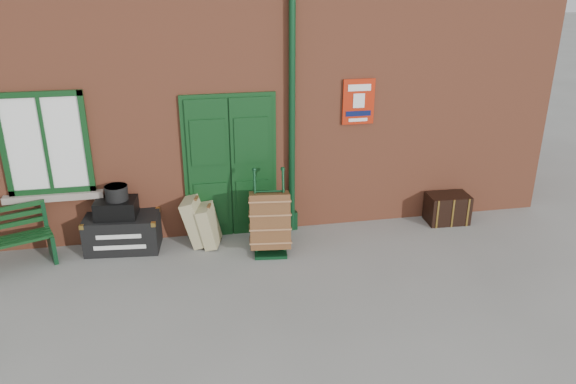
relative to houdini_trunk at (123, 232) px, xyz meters
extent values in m
plane|color=gray|center=(1.97, -1.25, -0.27)|extent=(80.00, 80.00, 0.00)
cube|color=#9C4E32|center=(1.97, 2.25, 1.73)|extent=(10.00, 4.00, 4.00)
cube|color=#0E3515|center=(1.67, 0.21, 0.83)|extent=(1.42, 0.12, 2.32)
cube|color=white|center=(-0.93, 0.20, 1.38)|extent=(1.20, 0.08, 1.50)
cylinder|color=#0D351A|center=(2.62, 0.17, 1.73)|extent=(0.10, 0.10, 4.00)
cube|color=#B1230C|center=(3.67, 0.22, 1.78)|extent=(0.50, 0.03, 0.70)
cube|color=#0D351A|center=(-1.00, -0.14, -0.05)|extent=(0.21, 0.43, 0.43)
cube|color=black|center=(0.00, 0.00, 0.00)|extent=(1.13, 0.69, 0.54)
cube|color=black|center=(-0.05, 0.00, 0.40)|extent=(0.63, 0.49, 0.27)
cylinder|color=black|center=(-0.02, 0.00, 0.64)|extent=(0.35, 0.35, 0.21)
cube|color=tan|center=(1.10, -0.02, 0.11)|extent=(0.51, 0.60, 0.75)
cube|color=tan|center=(1.28, -0.12, 0.05)|extent=(0.42, 0.53, 0.65)
cube|color=#0D351A|center=(2.15, -0.61, -0.24)|extent=(0.51, 0.39, 0.05)
cylinder|color=#0D351A|center=(1.96, -0.41, 0.35)|extent=(0.08, 0.34, 1.21)
cylinder|color=#0D351A|center=(2.38, -0.46, 0.35)|extent=(0.08, 0.34, 1.21)
cylinder|color=black|center=(1.90, -0.39, -0.15)|extent=(0.07, 0.23, 0.23)
cylinder|color=black|center=(2.44, -0.45, -0.15)|extent=(0.07, 0.23, 0.23)
cube|color=brown|center=(2.17, -0.45, 0.23)|extent=(0.66, 0.70, 0.89)
cube|color=black|center=(5.22, -0.03, -0.03)|extent=(0.69, 0.47, 0.48)
camera|label=1|loc=(1.01, -7.90, 3.74)|focal=35.00mm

